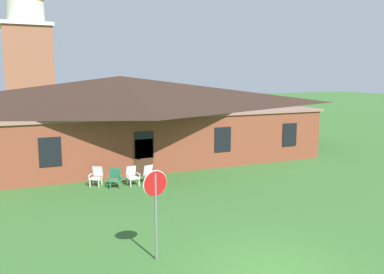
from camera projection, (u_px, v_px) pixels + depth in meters
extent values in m
plane|color=#336028|center=(273.00, 272.00, 11.68)|extent=(200.00, 200.00, 0.00)
cube|color=brown|center=(122.00, 136.00, 27.16)|extent=(24.90, 10.00, 3.20)
cube|color=#8C6458|center=(121.00, 111.00, 26.91)|extent=(25.40, 10.20, 0.16)
pyramid|color=black|center=(121.00, 93.00, 26.73)|extent=(25.90, 10.40, 2.22)
cube|color=black|center=(50.00, 152.00, 20.59)|extent=(1.10, 0.06, 1.50)
cube|color=black|center=(144.00, 145.00, 22.59)|extent=(1.10, 0.06, 1.50)
cube|color=black|center=(223.00, 139.00, 24.59)|extent=(1.10, 0.06, 1.50)
cube|color=black|center=(290.00, 135.00, 26.59)|extent=(1.10, 0.06, 1.50)
cube|color=#422819|center=(144.00, 158.00, 22.68)|extent=(1.10, 0.06, 2.10)
cube|color=#93563D|center=(29.00, 78.00, 43.55)|extent=(4.80, 4.80, 10.67)
cube|color=silver|center=(26.00, 25.00, 42.72)|extent=(5.18, 5.18, 0.36)
cylinder|color=silver|center=(26.00, 13.00, 42.53)|extent=(3.80, 3.80, 2.20)
cylinder|color=slate|center=(156.00, 217.00, 12.24)|extent=(0.07, 0.07, 2.74)
cylinder|color=white|center=(155.00, 183.00, 12.09)|extent=(0.80, 0.16, 0.81)
cylinder|color=#B71414|center=(156.00, 184.00, 12.07)|extent=(0.75, 0.16, 0.76)
cube|color=white|center=(99.00, 184.00, 20.48)|extent=(0.07, 0.07, 0.36)
cube|color=white|center=(90.00, 183.00, 20.54)|extent=(0.07, 0.07, 0.36)
cube|color=white|center=(102.00, 181.00, 20.91)|extent=(0.07, 0.07, 0.36)
cube|color=white|center=(93.00, 181.00, 20.97)|extent=(0.07, 0.07, 0.36)
cube|color=white|center=(96.00, 179.00, 20.69)|extent=(0.73, 0.73, 0.05)
cube|color=white|center=(98.00, 171.00, 20.95)|extent=(0.54, 0.43, 0.54)
cube|color=white|center=(101.00, 175.00, 20.61)|extent=(0.30, 0.43, 0.03)
cube|color=white|center=(100.00, 178.00, 20.46)|extent=(0.06, 0.06, 0.22)
cube|color=white|center=(90.00, 175.00, 20.68)|extent=(0.30, 0.43, 0.03)
cube|color=white|center=(89.00, 178.00, 20.54)|extent=(0.06, 0.06, 0.22)
cube|color=#28704C|center=(120.00, 185.00, 20.22)|extent=(0.06, 0.06, 0.36)
cube|color=#28704C|center=(110.00, 186.00, 20.14)|extent=(0.06, 0.06, 0.36)
cube|color=#28704C|center=(120.00, 183.00, 20.65)|extent=(0.06, 0.06, 0.36)
cube|color=#28704C|center=(111.00, 183.00, 20.57)|extent=(0.06, 0.06, 0.36)
cube|color=#28704C|center=(115.00, 180.00, 20.37)|extent=(0.65, 0.64, 0.05)
cube|color=#28704C|center=(115.00, 173.00, 20.62)|extent=(0.54, 0.31, 0.54)
cube|color=#28704C|center=(121.00, 176.00, 20.37)|extent=(0.17, 0.47, 0.03)
cube|color=#28704C|center=(121.00, 179.00, 20.23)|extent=(0.05, 0.05, 0.22)
cube|color=#28704C|center=(109.00, 177.00, 20.27)|extent=(0.17, 0.47, 0.03)
cube|color=#28704C|center=(109.00, 180.00, 20.13)|extent=(0.05, 0.05, 0.22)
cube|color=silver|center=(139.00, 182.00, 20.76)|extent=(0.05, 0.05, 0.36)
cube|color=silver|center=(131.00, 183.00, 20.54)|extent=(0.05, 0.05, 0.36)
cube|color=silver|center=(136.00, 180.00, 21.15)|extent=(0.05, 0.05, 0.36)
cube|color=silver|center=(128.00, 181.00, 20.93)|extent=(0.05, 0.05, 0.36)
cube|color=silver|center=(133.00, 178.00, 20.81)|extent=(0.58, 0.57, 0.05)
cube|color=silver|center=(131.00, 171.00, 21.04)|extent=(0.53, 0.24, 0.54)
cube|color=silver|center=(139.00, 174.00, 20.91)|extent=(0.10, 0.47, 0.03)
cube|color=silver|center=(140.00, 176.00, 20.78)|extent=(0.04, 0.04, 0.22)
cube|color=silver|center=(128.00, 175.00, 20.63)|extent=(0.10, 0.47, 0.03)
cube|color=silver|center=(129.00, 178.00, 20.50)|extent=(0.04, 0.04, 0.22)
cube|color=white|center=(158.00, 181.00, 21.04)|extent=(0.06, 0.06, 0.36)
cube|color=white|center=(150.00, 182.00, 20.75)|extent=(0.06, 0.06, 0.36)
cube|color=white|center=(153.00, 179.00, 21.38)|extent=(0.06, 0.06, 0.36)
cube|color=white|center=(145.00, 181.00, 21.09)|extent=(0.06, 0.06, 0.36)
cube|color=white|center=(151.00, 177.00, 21.03)|extent=(0.66, 0.65, 0.05)
cube|color=white|center=(148.00, 170.00, 21.22)|extent=(0.55, 0.32, 0.54)
cube|color=white|center=(156.00, 172.00, 21.17)|extent=(0.19, 0.47, 0.03)
cube|color=white|center=(158.00, 175.00, 21.07)|extent=(0.05, 0.05, 0.22)
cube|color=white|center=(147.00, 174.00, 20.81)|extent=(0.19, 0.47, 0.03)
cube|color=white|center=(149.00, 177.00, 20.70)|extent=(0.05, 0.05, 0.22)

